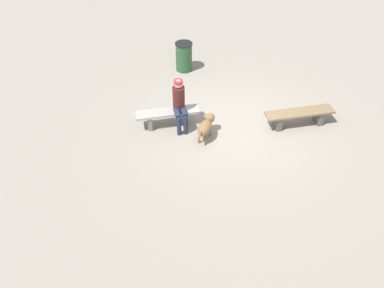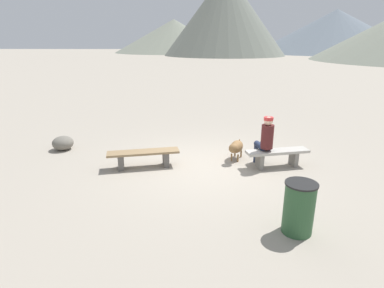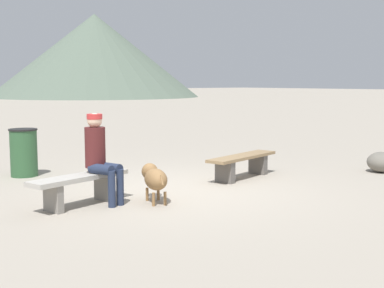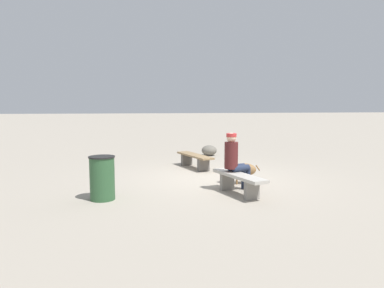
% 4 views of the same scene
% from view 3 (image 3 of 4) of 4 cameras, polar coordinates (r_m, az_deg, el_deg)
% --- Properties ---
extents(ground, '(210.00, 210.00, 0.06)m').
position_cam_3_polar(ground, '(8.77, -1.71, -5.23)').
color(ground, '#9E9384').
extents(bench_left, '(1.83, 0.78, 0.43)m').
position_cam_3_polar(bench_left, '(9.84, 5.46, -1.99)').
color(bench_left, '#605B56').
rests_on(bench_left, ground).
extents(bench_right, '(1.64, 0.71, 0.45)m').
position_cam_3_polar(bench_right, '(7.78, -12.06, -4.20)').
color(bench_right, gray).
rests_on(bench_right, ground).
extents(seated_person, '(0.41, 0.63, 1.33)m').
position_cam_3_polar(seated_person, '(7.85, -9.96, -0.90)').
color(seated_person, '#511E1E').
rests_on(seated_person, ground).
extents(dog, '(0.50, 0.83, 0.55)m').
position_cam_3_polar(dog, '(7.88, -4.08, -3.67)').
color(dog, olive).
rests_on(dog, ground).
extents(trash_bin, '(0.53, 0.53, 0.91)m').
position_cam_3_polar(trash_bin, '(10.49, -17.73, -0.88)').
color(trash_bin, '#2D5633').
rests_on(trash_bin, ground).
extents(boulder, '(0.84, 0.84, 0.41)m').
position_cam_3_polar(boulder, '(11.12, 19.86, -1.85)').
color(boulder, '#6B665B').
rests_on(boulder, ground).
extents(distant_peak_4, '(24.19, 24.19, 9.57)m').
position_cam_3_polar(distant_peak_4, '(63.40, -10.44, 9.38)').
color(distant_peak_4, '#566656').
rests_on(distant_peak_4, ground).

